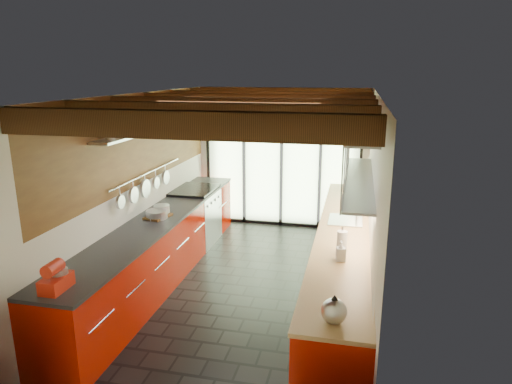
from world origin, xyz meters
TOP-DOWN VIEW (x-y plane):
  - ground at (0.00, 0.00)m, footprint 5.50×5.50m
  - room_shell at (0.00, 0.00)m, footprint 5.50×5.50m
  - ceiling_beams at (-0.00, 0.38)m, footprint 3.14×5.06m
  - glass_door at (0.00, 2.69)m, footprint 2.95×0.10m
  - left_counter at (-1.28, 0.00)m, footprint 0.68×5.00m
  - range_stove at (-1.28, 1.45)m, footprint 0.66×0.90m
  - right_counter at (1.27, 0.00)m, footprint 0.68×5.00m
  - sink_assembly at (1.29, 0.40)m, footprint 0.45×0.52m
  - upper_cabinets_right at (1.43, 0.30)m, footprint 0.34×3.00m
  - left_wall_fixtures at (-1.47, 0.18)m, footprint 0.28×2.60m
  - stand_mixer at (-1.27, -2.24)m, footprint 0.19×0.32m
  - pot_large at (-1.27, 0.10)m, footprint 0.26×0.26m
  - pot_small at (-1.27, -0.07)m, footprint 0.34×0.34m
  - cutting_board at (-1.27, -0.03)m, footprint 0.33×0.41m
  - kettle at (1.27, -2.25)m, footprint 0.24×0.28m
  - paper_towel at (1.27, -0.78)m, footprint 0.14×0.14m
  - soap_bottle at (1.27, -0.98)m, footprint 0.11×0.12m
  - bowl at (1.27, 2.25)m, footprint 0.22×0.22m

SIDE VIEW (x-z plane):
  - ground at x=0.00m, z-range 0.00..0.00m
  - right_counter at x=1.27m, z-range 0.00..0.92m
  - left_counter at x=-1.28m, z-range 0.00..0.92m
  - range_stove at x=-1.28m, z-range -0.01..0.96m
  - cutting_board at x=-1.27m, z-range 0.92..0.95m
  - bowl at x=1.27m, z-range 0.92..0.97m
  - sink_assembly at x=1.29m, z-range 0.75..1.17m
  - pot_small at x=-1.27m, z-range 0.92..1.03m
  - pot_large at x=-1.27m, z-range 0.92..1.06m
  - kettle at x=1.27m, z-range 0.90..1.15m
  - soap_bottle at x=1.27m, z-range 0.92..1.14m
  - stand_mixer at x=-1.27m, z-range 0.89..1.18m
  - paper_towel at x=1.27m, z-range 0.90..1.20m
  - room_shell at x=0.00m, z-range -1.10..4.40m
  - glass_door at x=0.00m, z-range 0.21..3.11m
  - left_wall_fixtures at x=-1.47m, z-range 1.37..2.32m
  - upper_cabinets_right at x=1.43m, z-range 0.35..3.35m
  - ceiling_beams at x=0.00m, z-range 0.01..4.91m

